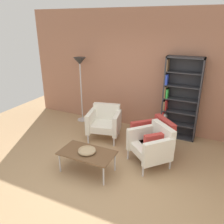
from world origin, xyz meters
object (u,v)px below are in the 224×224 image
Objects in this scene: armchair_near_window at (152,144)px; armchair_spare_guest at (105,121)px; bookshelf_tall at (179,99)px; floor_lamp_torchiere at (80,69)px; coffee_table_low at (87,154)px; decorative_bowl at (87,151)px; armchair_by_bookshelf at (154,137)px.

armchair_spare_guest is (-1.31, 0.57, 0.00)m from armchair_near_window.
armchair_near_window is (-0.21, -1.39, -0.51)m from bookshelf_tall.
floor_lamp_torchiere is at bearing 134.58° from armchair_spare_guest.
coffee_table_low is 2.63m from floor_lamp_torchiere.
decorative_bowl is at bearing -119.34° from bookshelf_tall.
armchair_by_bookshelf is at bearing 140.95° from armchair_near_window.
coffee_table_low is 0.57× the size of floor_lamp_torchiere.
armchair_by_bookshelf is 0.55× the size of floor_lamp_torchiere.
decorative_bowl is (-1.20, -2.14, -0.49)m from bookshelf_tall.
decorative_bowl is 0.38× the size of armchair_spare_guest.
bookshelf_tall reaches higher than armchair_near_window.
armchair_spare_guest is (-0.31, 1.32, -0.02)m from decorative_bowl.
armchair_near_window reaches higher than coffee_table_low.
armchair_near_window is at bearing -27.78° from floor_lamp_torchiere.
armchair_spare_guest is at bearing 103.37° from decorative_bowl.
coffee_table_low is at bearing -153.43° from decorative_bowl.
armchair_spare_guest is 1.29m from armchair_by_bookshelf.
floor_lamp_torchiere is at bearing -176.55° from bookshelf_tall.
armchair_near_window is at bearing -35.27° from armchair_by_bookshelf.
armchair_near_window is at bearing -98.49° from bookshelf_tall.
armchair_spare_guest reaches higher than coffee_table_low.
armchair_spare_guest is at bearing 103.37° from coffee_table_low.
bookshelf_tall is 1.90× the size of coffee_table_low.
armchair_by_bookshelf reaches higher than coffee_table_low.
floor_lamp_torchiere is at bearing 124.24° from decorative_bowl.
bookshelf_tall reaches higher than armchair_spare_guest.
armchair_near_window is 1.43m from armchair_spare_guest.
coffee_table_low is 1.19× the size of armchair_spare_guest.
armchair_spare_guest and armchair_by_bookshelf have the same top height.
bookshelf_tall is 5.94× the size of decorative_bowl.
bookshelf_tall is at bearing 60.66° from coffee_table_low.
armchair_spare_guest is (-1.51, -0.81, -0.51)m from bookshelf_tall.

